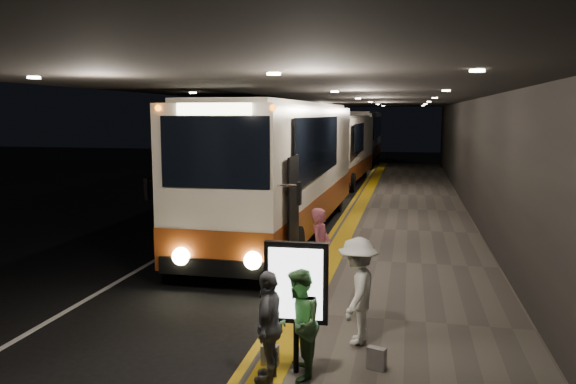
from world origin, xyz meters
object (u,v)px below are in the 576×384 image
(coach_main, at_px, (283,173))
(coach_second, at_px, (340,152))
(passenger_waiting_grey, at_px, (269,326))
(passenger_waiting_green, at_px, (299,324))
(passenger_waiting_white, at_px, (358,291))
(stanchion_post, at_px, (311,266))
(bag_plain, at_px, (270,355))
(info_sign, at_px, (296,285))
(coach_third, at_px, (361,138))
(passenger_boarding, at_px, (321,249))
(bag_polka, at_px, (377,359))

(coach_main, relative_size, coach_second, 1.13)
(coach_second, height_order, passenger_waiting_grey, coach_second)
(coach_main, bearing_deg, passenger_waiting_green, -75.24)
(passenger_waiting_white, distance_m, stanchion_post, 2.91)
(bag_plain, height_order, stanchion_post, stanchion_post)
(coach_main, xyz_separation_m, info_sign, (2.45, -10.01, -0.51))
(coach_second, relative_size, stanchion_post, 11.62)
(passenger_waiting_white, xyz_separation_m, info_sign, (-0.76, -1.28, 0.43))
(bag_plain, bearing_deg, coach_third, 92.93)
(passenger_waiting_green, bearing_deg, coach_second, 171.57)
(coach_third, bearing_deg, passenger_waiting_green, -86.25)
(passenger_waiting_green, relative_size, info_sign, 0.81)
(coach_second, bearing_deg, passenger_waiting_white, -79.97)
(coach_main, relative_size, passenger_waiting_grey, 8.31)
(passenger_waiting_green, relative_size, bag_plain, 4.96)
(coach_third, height_order, passenger_waiting_white, coach_third)
(passenger_boarding, bearing_deg, coach_third, 14.97)
(passenger_waiting_green, xyz_separation_m, bag_plain, (-0.48, 0.25, -0.63))
(passenger_waiting_white, distance_m, info_sign, 1.55)
(passenger_waiting_green, distance_m, passenger_waiting_grey, 0.43)
(stanchion_post, bearing_deg, passenger_waiting_white, -64.76)
(passenger_boarding, height_order, passenger_waiting_green, passenger_boarding)
(passenger_waiting_white, height_order, bag_plain, passenger_waiting_white)
(coach_second, bearing_deg, coach_main, -88.35)
(passenger_boarding, xyz_separation_m, passenger_waiting_green, (0.33, -4.09, -0.09))
(coach_main, xyz_separation_m, bag_polka, (3.58, -9.68, -1.65))
(passenger_waiting_grey, bearing_deg, coach_main, -170.20)
(coach_third, height_order, passenger_waiting_grey, coach_third)
(coach_third, bearing_deg, passenger_waiting_white, -85.03)
(passenger_waiting_green, distance_m, passenger_waiting_white, 1.57)
(coach_main, height_order, passenger_waiting_white, coach_main)
(coach_main, relative_size, info_sign, 6.83)
(bag_polka, bearing_deg, coach_main, 110.31)
(passenger_waiting_grey, distance_m, info_sign, 0.68)
(coach_third, distance_m, info_sign, 38.35)
(coach_second, height_order, passenger_boarding, coach_second)
(passenger_waiting_white, xyz_separation_m, stanchion_post, (-1.23, 2.61, -0.37))
(info_sign, distance_m, stanchion_post, 4.01)
(passenger_boarding, height_order, bag_polka, passenger_boarding)
(coach_main, height_order, passenger_waiting_grey, coach_main)
(passenger_boarding, relative_size, info_sign, 0.90)
(passenger_waiting_green, distance_m, stanchion_post, 4.06)
(info_sign, bearing_deg, bag_plain, 160.71)
(coach_second, relative_size, passenger_waiting_white, 6.71)
(passenger_waiting_grey, relative_size, info_sign, 0.82)
(coach_third, bearing_deg, coach_second, -89.57)
(passenger_waiting_green, xyz_separation_m, bag_polka, (1.07, 0.46, -0.62))
(bag_polka, distance_m, info_sign, 1.64)
(passenger_waiting_white, height_order, bag_polka, passenger_waiting_white)
(passenger_waiting_green, bearing_deg, bag_plain, -131.36)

